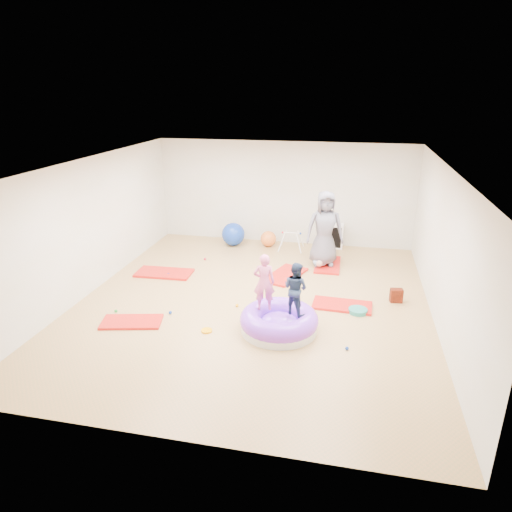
# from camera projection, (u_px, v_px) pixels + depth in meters

# --- Properties ---
(room) EXTENTS (7.01, 8.01, 2.81)m
(room) POSITION_uv_depth(u_px,v_px,m) (253.00, 237.00, 8.84)
(room) COLOR tan
(room) RESTS_ON ground
(gym_mat_front_left) EXTENTS (1.20, 0.79, 0.05)m
(gym_mat_front_left) POSITION_uv_depth(u_px,v_px,m) (132.00, 322.00, 8.50)
(gym_mat_front_left) COLOR red
(gym_mat_front_left) RESTS_ON ground
(gym_mat_mid_left) EXTENTS (1.32, 0.70, 0.05)m
(gym_mat_mid_left) POSITION_uv_depth(u_px,v_px,m) (164.00, 273.00, 10.73)
(gym_mat_mid_left) COLOR red
(gym_mat_mid_left) RESTS_ON ground
(gym_mat_center_back) EXTENTS (0.99, 1.37, 0.05)m
(gym_mat_center_back) POSITION_uv_depth(u_px,v_px,m) (285.00, 275.00, 10.61)
(gym_mat_center_back) COLOR red
(gym_mat_center_back) RESTS_ON ground
(gym_mat_right) EXTENTS (1.19, 0.64, 0.05)m
(gym_mat_right) POSITION_uv_depth(u_px,v_px,m) (342.00, 305.00, 9.14)
(gym_mat_right) COLOR red
(gym_mat_right) RESTS_ON ground
(gym_mat_rear_right) EXTENTS (0.61, 1.20, 0.05)m
(gym_mat_rear_right) POSITION_uv_depth(u_px,v_px,m) (328.00, 265.00, 11.24)
(gym_mat_rear_right) COLOR red
(gym_mat_rear_right) RESTS_ON ground
(inflatable_cushion) EXTENTS (1.41, 1.41, 0.44)m
(inflatable_cushion) POSITION_uv_depth(u_px,v_px,m) (279.00, 322.00, 8.18)
(inflatable_cushion) COLOR silver
(inflatable_cushion) RESTS_ON ground
(child_pink) EXTENTS (0.43, 0.32, 1.06)m
(child_pink) POSITION_uv_depth(u_px,v_px,m) (264.00, 280.00, 8.06)
(child_pink) COLOR #DC6093
(child_pink) RESTS_ON inflatable_cushion
(child_navy) EXTENTS (0.59, 0.55, 0.96)m
(child_navy) POSITION_uv_depth(u_px,v_px,m) (296.00, 286.00, 7.92)
(child_navy) COLOR #1E2C4A
(child_navy) RESTS_ON inflatable_cushion
(adult_caregiver) EXTENTS (0.99, 0.76, 1.82)m
(adult_caregiver) POSITION_uv_depth(u_px,v_px,m) (325.00, 229.00, 10.90)
(adult_caregiver) COLOR #595866
(adult_caregiver) RESTS_ON gym_mat_rear_right
(infant) EXTENTS (0.33, 0.34, 0.20)m
(infant) POSITION_uv_depth(u_px,v_px,m) (320.00, 263.00, 11.03)
(infant) COLOR #93ADCD
(infant) RESTS_ON gym_mat_rear_right
(ball_pit_balls) EXTENTS (4.51, 3.61, 0.06)m
(ball_pit_balls) POSITION_uv_depth(u_px,v_px,m) (232.00, 299.00, 9.40)
(ball_pit_balls) COLOR #1336A3
(ball_pit_balls) RESTS_ON ground
(exercise_ball_blue) EXTENTS (0.64, 0.64, 0.64)m
(exercise_ball_blue) POSITION_uv_depth(u_px,v_px,m) (233.00, 234.00, 12.60)
(exercise_ball_blue) COLOR #1336A3
(exercise_ball_blue) RESTS_ON ground
(exercise_ball_orange) EXTENTS (0.43, 0.43, 0.43)m
(exercise_ball_orange) POSITION_uv_depth(u_px,v_px,m) (268.00, 239.00, 12.55)
(exercise_ball_orange) COLOR orange
(exercise_ball_orange) RESTS_ON ground
(infant_play_gym) EXTENTS (0.65, 0.62, 0.50)m
(infant_play_gym) POSITION_uv_depth(u_px,v_px,m) (291.00, 238.00, 12.22)
(infant_play_gym) COLOR white
(infant_play_gym) RESTS_ON ground
(cube_shelf) EXTENTS (0.66, 0.33, 0.66)m
(cube_shelf) POSITION_uv_depth(u_px,v_px,m) (331.00, 236.00, 12.43)
(cube_shelf) COLOR white
(cube_shelf) RESTS_ON ground
(balance_disc) EXTENTS (0.37, 0.37, 0.08)m
(balance_disc) POSITION_uv_depth(u_px,v_px,m) (358.00, 311.00, 8.88)
(balance_disc) COLOR #227E73
(balance_disc) RESTS_ON ground
(backpack) EXTENTS (0.27, 0.19, 0.28)m
(backpack) POSITION_uv_depth(u_px,v_px,m) (396.00, 295.00, 9.30)
(backpack) COLOR maroon
(backpack) RESTS_ON ground
(yellow_toy) EXTENTS (0.20, 0.20, 0.03)m
(yellow_toy) POSITION_uv_depth(u_px,v_px,m) (207.00, 331.00, 8.21)
(yellow_toy) COLOR #F8A601
(yellow_toy) RESTS_ON ground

